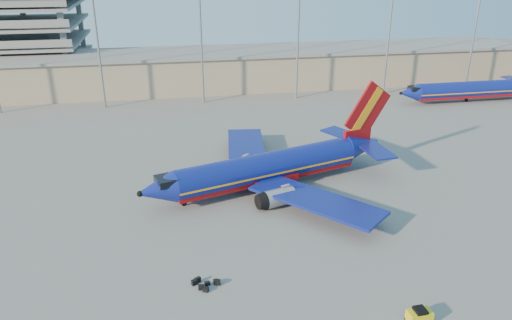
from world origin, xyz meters
name	(u,v)px	position (x,y,z in m)	size (l,w,h in m)	color
ground	(272,200)	(0.00, 0.00, 0.00)	(220.00, 220.00, 0.00)	slate
terminal_building	(263,67)	(10.00, 58.00, 4.32)	(122.00, 16.00, 8.50)	gray
light_mast_row	(250,15)	(5.00, 46.00, 17.55)	(101.60, 1.60, 28.65)	gray
aircraft_main	(273,167)	(0.97, 4.31, 2.73)	(36.62, 34.67, 12.77)	navy
aircraft_second	(472,89)	(50.64, 36.99, 2.58)	(33.15, 12.93, 11.23)	navy
baggage_tug	(419,316)	(7.74, -24.52, 0.78)	(2.15, 1.38, 1.49)	gold
luggage_pile	(205,284)	(-9.94, -16.13, 0.25)	(2.81, 2.11, 0.54)	black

